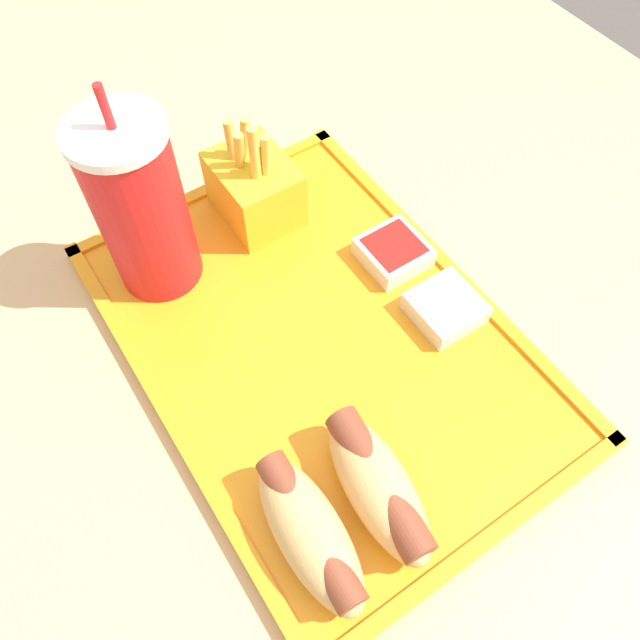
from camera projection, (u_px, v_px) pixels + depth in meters
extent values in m
plane|color=#4C4742|center=(328.00, 535.00, 1.19)|extent=(8.00, 8.00, 0.00)
cube|color=tan|center=(331.00, 470.00, 0.87)|extent=(1.35, 1.05, 0.75)
cube|color=orange|center=(320.00, 342.00, 0.54)|extent=(0.42, 0.29, 0.01)
cube|color=orange|center=(447.00, 265.00, 0.57)|extent=(0.42, 0.01, 0.00)
cube|color=orange|center=(172.00, 422.00, 0.49)|extent=(0.42, 0.01, 0.00)
cube|color=orange|center=(480.00, 545.00, 0.44)|extent=(0.01, 0.29, 0.00)
cube|color=orange|center=(206.00, 190.00, 0.62)|extent=(0.01, 0.29, 0.00)
cylinder|color=red|center=(142.00, 212.00, 0.51)|extent=(0.07, 0.07, 0.16)
cylinder|color=white|center=(114.00, 132.00, 0.44)|extent=(0.08, 0.08, 0.01)
cylinder|color=red|center=(105.00, 107.00, 0.42)|extent=(0.01, 0.01, 0.03)
ellipsoid|color=tan|center=(310.00, 533.00, 0.43)|extent=(0.12, 0.05, 0.05)
cylinder|color=brown|center=(309.00, 529.00, 0.42)|extent=(0.11, 0.03, 0.02)
ellipsoid|color=tan|center=(378.00, 486.00, 0.44)|extent=(0.13, 0.06, 0.05)
cylinder|color=brown|center=(379.00, 482.00, 0.43)|extent=(0.11, 0.04, 0.03)
cube|color=gold|center=(255.00, 190.00, 0.58)|extent=(0.08, 0.07, 0.06)
cylinder|color=#E5C14C|center=(262.00, 169.00, 0.56)|extent=(0.02, 0.01, 0.07)
cylinder|color=#E5C14C|center=(238.00, 167.00, 0.56)|extent=(0.02, 0.01, 0.07)
cylinder|color=#E5C14C|center=(244.00, 152.00, 0.56)|extent=(0.01, 0.02, 0.07)
cylinder|color=#E5C14C|center=(256.00, 167.00, 0.54)|extent=(0.01, 0.01, 0.08)
cylinder|color=#E5C14C|center=(238.00, 152.00, 0.56)|extent=(0.02, 0.01, 0.07)
cylinder|color=#E5C14C|center=(266.00, 169.00, 0.55)|extent=(0.02, 0.01, 0.08)
cube|color=silver|center=(445.00, 308.00, 0.54)|extent=(0.06, 0.06, 0.02)
cube|color=white|center=(447.00, 302.00, 0.53)|extent=(0.05, 0.05, 0.00)
cube|color=silver|center=(393.00, 252.00, 0.57)|extent=(0.06, 0.06, 0.02)
cube|color=#B21914|center=(394.00, 246.00, 0.56)|extent=(0.05, 0.05, 0.00)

